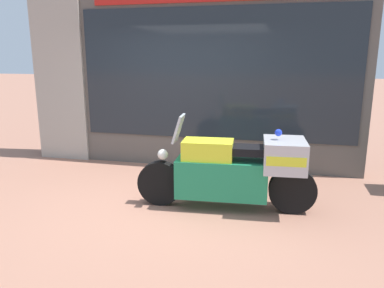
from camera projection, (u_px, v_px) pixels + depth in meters
ground_plane at (155, 204)px, 5.11m from camera, size 60.00×60.00×0.00m
shop_building at (166, 76)px, 6.72m from camera, size 5.97×0.55×3.20m
window_display at (214, 138)px, 6.81m from camera, size 4.50×0.30×2.12m
paramedic_motorcycle at (236, 169)px, 4.81m from camera, size 2.33×0.68×1.23m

